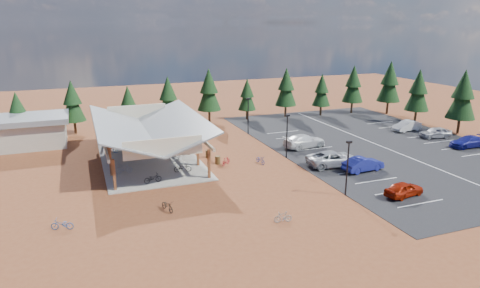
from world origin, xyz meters
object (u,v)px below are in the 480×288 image
Objects in this scene: lamp_post_0 at (348,164)px; bike_15 at (226,161)px; bike_0 at (153,178)px; bike_4 at (183,168)px; bike_3 at (115,147)px; trash_bin_1 at (208,154)px; trash_bin_0 at (218,160)px; car_1 at (363,164)px; bike_13 at (283,217)px; car_2 at (334,159)px; outbuilding at (23,131)px; car_7 at (468,142)px; lamp_post_1 at (287,133)px; bike_5 at (177,157)px; bike_1 at (124,169)px; bike_14 at (260,160)px; bike_7 at (157,138)px; bike_8 at (167,206)px; car_3 at (304,141)px; bike_6 at (157,150)px; car_8 at (435,132)px; lamp_post_2 at (248,113)px; car_0 at (404,189)px; car_9 at (407,126)px; bike_10 at (62,224)px; bike_2 at (121,148)px; bike_pavilion at (148,127)px.

lamp_post_0 is 14.38m from bike_15.
bike_0 is 0.97× the size of bike_4.
bike_3 is 0.85× the size of bike_4.
bike_0 is (-7.50, -6.18, 0.11)m from trash_bin_1.
trash_bin_0 is 15.73m from car_1.
car_2 is at bearing 141.04° from bike_13.
outbuilding is 2.25× the size of car_7.
bike_5 is at bearing 165.92° from lamp_post_1.
bike_1 is 0.99× the size of bike_14.
bike_7 is 21.90m from bike_8.
car_3 reaches higher than bike_15.
bike_6 is at bearing -104.15° from car_7.
car_3 is (22.48, -6.89, 0.30)m from bike_3.
outbuilding is 54.26m from car_8.
outbuilding is 37.53m from bike_13.
car_1 is at bearing -33.77° from outbuilding.
car_0 is at bearing -79.71° from lamp_post_2.
car_8 is at bearing -105.71° from car_3.
car_8 is 0.95× the size of car_9.
bike_1 is 1.10× the size of bike_5.
bike_8 is at bearing -115.14° from bike_13.
lamp_post_0 is at bearing 103.42° from bike_10.
trash_bin_0 is at bearing -132.77° from bike_2.
bike_4 reaches higher than bike_8.
car_0 is at bearing 173.33° from car_3.
lamp_post_0 reaches higher than bike_5.
bike_8 is at bearing 109.00° from car_2.
bike_2 is 0.40× the size of car_1.
bike_7 is 0.35× the size of car_1.
trash_bin_0 is 8.62m from bike_0.
trash_bin_1 is (-8.48, 15.38, -2.53)m from lamp_post_0.
bike_0 reaches higher than bike_10.
lamp_post_1 is at bearing -18.43° from bike_pavilion.
bike_0 is 9.94m from bike_6.
car_2 is at bearing -125.54° from bike_6.
bike_13 is 34.67m from car_8.
trash_bin_1 is 0.56× the size of bike_7.
bike_13 is (10.47, -15.96, -0.14)m from bike_1.
trash_bin_1 is 5.80m from bike_4.
lamp_post_0 is at bearing -129.13° from bike_0.
bike_0 reaches higher than trash_bin_1.
lamp_post_2 is 1.11× the size of car_1.
car_1 is (9.12, -6.27, 0.37)m from bike_14.
outbuilding is 17.73m from bike_6.
car_8 is (19.59, 5.32, -0.09)m from car_2.
bike_3 reaches higher than bike_6.
bike_pavilion is 1.76× the size of outbuilding.
trash_bin_1 is at bearing -125.38° from bike_6.
car_0 reaches higher than trash_bin_1.
bike_15 is at bearing -72.73° from trash_bin_1.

